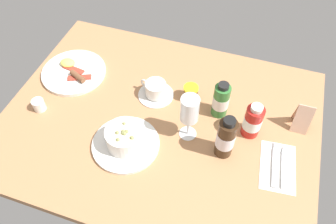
% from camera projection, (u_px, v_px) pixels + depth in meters
% --- Properties ---
extents(ground_plane, '(1.10, 0.84, 0.03)m').
position_uv_depth(ground_plane, '(160.00, 121.00, 1.18)').
color(ground_plane, '#A8754C').
extents(porridge_bowl, '(0.22, 0.22, 0.09)m').
position_uv_depth(porridge_bowl, '(125.00, 139.00, 1.07)').
color(porridge_bowl, silver).
rests_on(porridge_bowl, ground_plane).
extents(cutlery_setting, '(0.13, 0.19, 0.01)m').
position_uv_depth(cutlery_setting, '(278.00, 165.00, 1.05)').
color(cutlery_setting, silver).
rests_on(cutlery_setting, ground_plane).
extents(coffee_cup, '(0.13, 0.13, 0.06)m').
position_uv_depth(coffee_cup, '(155.00, 90.00, 1.22)').
color(coffee_cup, silver).
rests_on(coffee_cup, ground_plane).
extents(creamer_jug, '(0.05, 0.05, 0.05)m').
position_uv_depth(creamer_jug, '(39.00, 105.00, 1.18)').
color(creamer_jug, silver).
rests_on(creamer_jug, ground_plane).
extents(wine_glass, '(0.06, 0.06, 0.18)m').
position_uv_depth(wine_glass, '(190.00, 111.00, 1.03)').
color(wine_glass, white).
rests_on(wine_glass, ground_plane).
extents(jam_jar, '(0.05, 0.05, 0.06)m').
position_uv_depth(jam_jar, '(191.00, 93.00, 1.21)').
color(jam_jar, '#4D310B').
rests_on(jam_jar, ground_plane).
extents(sauce_bottle_green, '(0.06, 0.06, 0.15)m').
position_uv_depth(sauce_bottle_green, '(221.00, 100.00, 1.14)').
color(sauce_bottle_green, '#337233').
rests_on(sauce_bottle_green, ground_plane).
extents(sauce_bottle_red, '(0.06, 0.06, 0.14)m').
position_uv_depth(sauce_bottle_red, '(253.00, 121.00, 1.08)').
color(sauce_bottle_red, '#B21E19').
rests_on(sauce_bottle_red, ground_plane).
extents(sauce_bottle_brown, '(0.06, 0.06, 0.17)m').
position_uv_depth(sauce_bottle_brown, '(226.00, 138.00, 1.02)').
color(sauce_bottle_brown, '#382314').
rests_on(sauce_bottle_brown, ground_plane).
extents(breakfast_plate, '(0.25, 0.25, 0.04)m').
position_uv_depth(breakfast_plate, '(74.00, 72.00, 1.30)').
color(breakfast_plate, silver).
rests_on(breakfast_plate, ground_plane).
extents(menu_card, '(0.05, 0.06, 0.11)m').
position_uv_depth(menu_card, '(303.00, 116.00, 1.11)').
color(menu_card, tan).
rests_on(menu_card, ground_plane).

